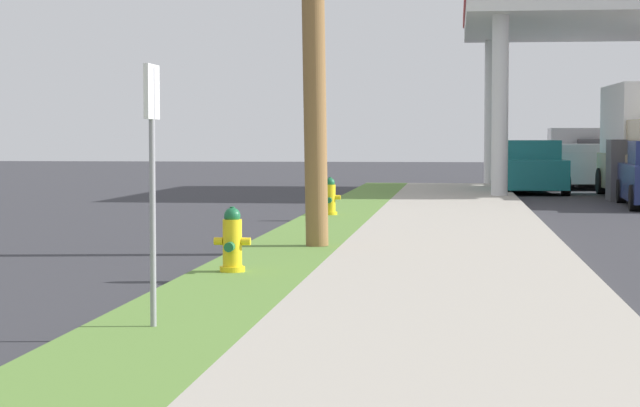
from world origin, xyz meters
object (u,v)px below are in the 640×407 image
fire_hydrant_third (330,198)px  truck_silver_on_apron (579,160)px  street_sign_post (152,140)px  car_teal_by_near_pump (529,169)px  fire_hydrant_second (232,243)px

fire_hydrant_third → truck_silver_on_apron: truck_silver_on_apron is taller
truck_silver_on_apron → street_sign_post: bearing=-102.0°
street_sign_post → car_teal_by_near_pump: (4.59, 26.34, -0.91)m
fire_hydrant_second → truck_silver_on_apron: size_ratio=0.14×
street_sign_post → truck_silver_on_apron: size_ratio=0.39×
fire_hydrant_third → car_teal_by_near_pump: 13.26m
fire_hydrant_second → truck_silver_on_apron: bearing=76.1°
truck_silver_on_apron → car_teal_by_near_pump: bearing=-114.5°
fire_hydrant_second → street_sign_post: street_sign_post is taller
street_sign_post → car_teal_by_near_pump: street_sign_post is taller
truck_silver_on_apron → fire_hydrant_second: bearing=-103.9°
street_sign_post → car_teal_by_near_pump: 26.75m
fire_hydrant_second → street_sign_post: bearing=-88.5°
car_teal_by_near_pump → truck_silver_on_apron: truck_silver_on_apron is taller
street_sign_post → truck_silver_on_apron: 31.15m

